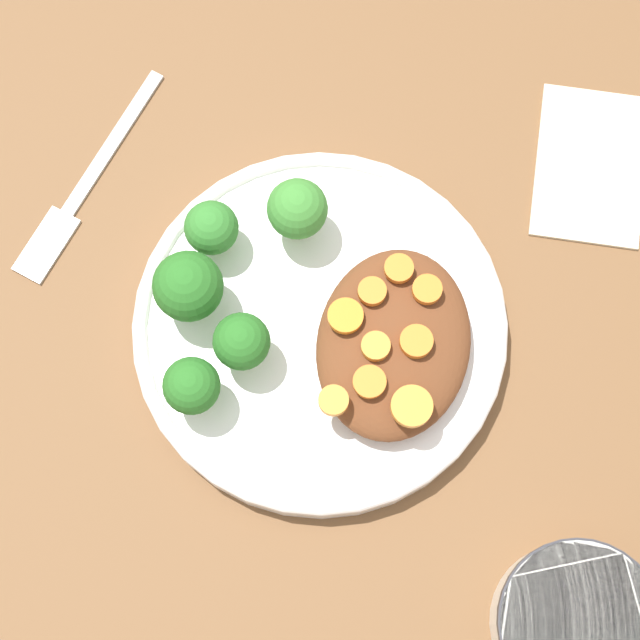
{
  "coord_description": "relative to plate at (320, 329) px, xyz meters",
  "views": [
    {
      "loc": [
        0.19,
        0.04,
        0.72
      ],
      "look_at": [
        0.0,
        0.0,
        0.04
      ],
      "focal_mm": 60.0,
      "sensor_mm": 36.0,
      "label": 1
    }
  ],
  "objects": [
    {
      "name": "carrot_slice_1",
      "position": [
        0.0,
        0.02,
        0.04
      ],
      "size": [
        0.02,
        0.02,
        0.01
      ],
      "primitive_type": "cylinder",
      "color": "orange",
      "rests_on": "stew_mound"
    },
    {
      "name": "plate",
      "position": [
        0.0,
        0.0,
        0.0
      ],
      "size": [
        0.26,
        0.26,
        0.03
      ],
      "color": "white",
      "rests_on": "ground_plane"
    },
    {
      "name": "broccoli_floret_3",
      "position": [
        -0.05,
        -0.08,
        0.04
      ],
      "size": [
        0.04,
        0.04,
        0.05
      ],
      "color": "#759E51",
      "rests_on": "plate"
    },
    {
      "name": "broccoli_floret_0",
      "position": [
        0.0,
        -0.09,
        0.04
      ],
      "size": [
        0.05,
        0.05,
        0.06
      ],
      "color": "#7FA85B",
      "rests_on": "plate"
    },
    {
      "name": "carrot_slice_5",
      "position": [
        0.01,
        0.06,
        0.04
      ],
      "size": [
        0.02,
        0.02,
        0.01
      ],
      "primitive_type": "cylinder",
      "color": "orange",
      "rests_on": "stew_mound"
    },
    {
      "name": "carrot_slice_4",
      "position": [
        -0.04,
        0.05,
        0.04
      ],
      "size": [
        0.02,
        0.02,
        0.01
      ],
      "primitive_type": "cylinder",
      "color": "orange",
      "rests_on": "stew_mound"
    },
    {
      "name": "broccoli_floret_1",
      "position": [
        0.06,
        -0.07,
        0.04
      ],
      "size": [
        0.04,
        0.04,
        0.05
      ],
      "color": "#759E51",
      "rests_on": "plate"
    },
    {
      "name": "carrot_slice_2",
      "position": [
        -0.02,
        0.03,
        0.04
      ],
      "size": [
        0.02,
        0.02,
        0.01
      ],
      "primitive_type": "cylinder",
      "color": "orange",
      "rests_on": "stew_mound"
    },
    {
      "name": "dip_bowl",
      "position": [
        0.16,
        0.19,
        0.01
      ],
      "size": [
        0.1,
        0.1,
        0.04
      ],
      "color": "white",
      "rests_on": "ground_plane"
    },
    {
      "name": "carrot_slice_0",
      "position": [
        0.05,
        0.07,
        0.04
      ],
      "size": [
        0.03,
        0.03,
        0.01
      ],
      "primitive_type": "cylinder",
      "color": "orange",
      "rests_on": "stew_mound"
    },
    {
      "name": "broccoli_floret_2",
      "position": [
        -0.07,
        -0.03,
        0.04
      ],
      "size": [
        0.04,
        0.04,
        0.06
      ],
      "color": "#7FA85B",
      "rests_on": "plate"
    },
    {
      "name": "carrot_slice_7",
      "position": [
        0.02,
        0.04,
        0.04
      ],
      "size": [
        0.02,
        0.02,
        0.01
      ],
      "primitive_type": "cylinder",
      "color": "orange",
      "rests_on": "stew_mound"
    },
    {
      "name": "broccoli_floret_4",
      "position": [
        0.03,
        -0.05,
        0.04
      ],
      "size": [
        0.04,
        0.04,
        0.05
      ],
      "color": "#7FA85B",
      "rests_on": "plate"
    },
    {
      "name": "napkin",
      "position": [
        -0.16,
        0.17,
        -0.01
      ],
      "size": [
        0.12,
        0.08,
        0.01
      ],
      "rotation": [
        0.0,
        0.0,
        0.04
      ],
      "color": "beige",
      "rests_on": "ground_plane"
    },
    {
      "name": "fork",
      "position": [
        -0.07,
        -0.19,
        -0.01
      ],
      "size": [
        0.18,
        0.07,
        0.01
      ],
      "rotation": [
        0.0,
        0.0,
        5.98
      ],
      "color": "beige",
      "rests_on": "ground_plane"
    },
    {
      "name": "carrot_slice_3",
      "position": [
        0.06,
        0.02,
        0.04
      ],
      "size": [
        0.02,
        0.02,
        0.01
      ],
      "primitive_type": "cylinder",
      "color": "orange",
      "rests_on": "stew_mound"
    },
    {
      "name": "carrot_slice_6",
      "position": [
        -0.03,
        0.07,
        0.04
      ],
      "size": [
        0.02,
        0.02,
        0.01
      ],
      "primitive_type": "cylinder",
      "color": "orange",
      "rests_on": "stew_mound"
    },
    {
      "name": "carrot_slice_8",
      "position": [
        0.04,
        0.04,
        0.04
      ],
      "size": [
        0.02,
        0.02,
        0.0
      ],
      "primitive_type": "cylinder",
      "color": "orange",
      "rests_on": "stew_mound"
    },
    {
      "name": "ground_plane",
      "position": [
        0.0,
        0.0,
        -0.01
      ],
      "size": [
        4.0,
        4.0,
        0.0
      ],
      "primitive_type": "plane",
      "color": "brown"
    },
    {
      "name": "stew_mound",
      "position": [
        0.01,
        0.05,
        0.02
      ],
      "size": [
        0.13,
        0.1,
        0.03
      ],
      "primitive_type": "ellipsoid",
      "color": "brown",
      "rests_on": "plate"
    }
  ]
}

